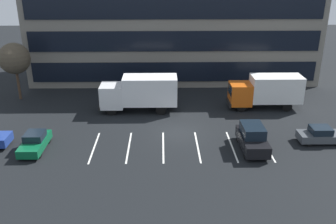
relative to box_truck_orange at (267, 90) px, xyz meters
name	(u,v)px	position (x,y,z in m)	size (l,w,h in m)	color
ground_plane	(179,133)	(-9.13, -5.82, -1.91)	(120.00, 120.00, 0.00)	black
office_building	(173,20)	(-9.13, 12.13, 5.29)	(34.59, 11.07, 14.40)	slate
lot_markings	(180,147)	(-9.13, -8.51, -1.91)	(14.14, 5.40, 0.01)	silver
box_truck_orange	(267,90)	(0.00, 0.00, 0.00)	(7.32, 2.42, 3.39)	#D85914
box_truck_white	(140,92)	(-12.76, -0.59, 0.10)	(7.70, 2.55, 3.57)	white
sedan_charcoal	(322,135)	(2.58, -7.92, -1.25)	(3.89, 1.63, 1.39)	#474C51
sedan_forest	(35,142)	(-20.74, -8.79, -1.24)	(1.65, 3.94, 1.41)	#0C5933
suv_black	(252,138)	(-3.44, -8.98, -0.94)	(1.88, 4.43, 2.00)	black
bare_tree	(14,59)	(-26.13, 3.14, 2.59)	(3.29, 3.29, 6.17)	#473323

